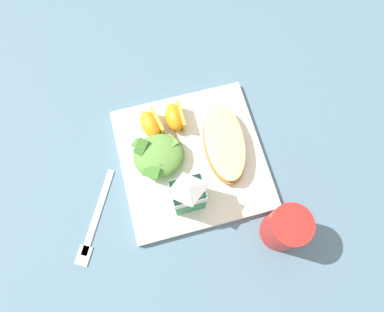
{
  "coord_description": "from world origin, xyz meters",
  "views": [
    {
      "loc": [
        0.06,
        0.22,
        0.68
      ],
      "look_at": [
        0.0,
        0.0,
        0.03
      ],
      "focal_mm": 33.03,
      "sensor_mm": 36.0,
      "label": 1
    }
  ],
  "objects_px": {
    "cheesy_pizza_bread": "(224,143)",
    "white_plate": "(192,159)",
    "green_salad_pile": "(159,156)",
    "orange_wedge_middle": "(151,124)",
    "metal_fork": "(94,224)",
    "drinking_red_cup": "(285,228)",
    "milk_carton": "(188,194)",
    "orange_wedge_front": "(175,117)"
  },
  "relations": [
    {
      "from": "green_salad_pile",
      "to": "milk_carton",
      "type": "height_order",
      "value": "milk_carton"
    },
    {
      "from": "green_salad_pile",
      "to": "milk_carton",
      "type": "bearing_deg",
      "value": 109.3
    },
    {
      "from": "white_plate",
      "to": "drinking_red_cup",
      "type": "distance_m",
      "value": 0.22
    },
    {
      "from": "cheesy_pizza_bread",
      "to": "orange_wedge_front",
      "type": "height_order",
      "value": "orange_wedge_front"
    },
    {
      "from": "green_salad_pile",
      "to": "orange_wedge_middle",
      "type": "xyz_separation_m",
      "value": [
        0.0,
        -0.07,
        -0.0
      ]
    },
    {
      "from": "green_salad_pile",
      "to": "milk_carton",
      "type": "distance_m",
      "value": 0.11
    },
    {
      "from": "white_plate",
      "to": "orange_wedge_middle",
      "type": "relative_size",
      "value": 4.24
    },
    {
      "from": "cheesy_pizza_bread",
      "to": "drinking_red_cup",
      "type": "height_order",
      "value": "drinking_red_cup"
    },
    {
      "from": "green_salad_pile",
      "to": "orange_wedge_front",
      "type": "height_order",
      "value": "green_salad_pile"
    },
    {
      "from": "cheesy_pizza_bread",
      "to": "orange_wedge_front",
      "type": "xyz_separation_m",
      "value": [
        0.08,
        -0.08,
        0.0
      ]
    },
    {
      "from": "green_salad_pile",
      "to": "cheesy_pizza_bread",
      "type": "bearing_deg",
      "value": 177.16
    },
    {
      "from": "cheesy_pizza_bread",
      "to": "green_salad_pile",
      "type": "relative_size",
      "value": 1.77
    },
    {
      "from": "white_plate",
      "to": "drinking_red_cup",
      "type": "relative_size",
      "value": 2.64
    },
    {
      "from": "white_plate",
      "to": "cheesy_pizza_bread",
      "type": "bearing_deg",
      "value": -173.84
    },
    {
      "from": "cheesy_pizza_bread",
      "to": "green_salad_pile",
      "type": "distance_m",
      "value": 0.13
    },
    {
      "from": "drinking_red_cup",
      "to": "orange_wedge_front",
      "type": "bearing_deg",
      "value": -63.2
    },
    {
      "from": "cheesy_pizza_bread",
      "to": "orange_wedge_middle",
      "type": "bearing_deg",
      "value": -30.0
    },
    {
      "from": "milk_carton",
      "to": "orange_wedge_front",
      "type": "xyz_separation_m",
      "value": [
        -0.02,
        -0.17,
        -0.04
      ]
    },
    {
      "from": "cheesy_pizza_bread",
      "to": "metal_fork",
      "type": "distance_m",
      "value": 0.29
    },
    {
      "from": "orange_wedge_middle",
      "to": "drinking_red_cup",
      "type": "relative_size",
      "value": 0.62
    },
    {
      "from": "orange_wedge_front",
      "to": "metal_fork",
      "type": "distance_m",
      "value": 0.26
    },
    {
      "from": "orange_wedge_front",
      "to": "orange_wedge_middle",
      "type": "relative_size",
      "value": 0.91
    },
    {
      "from": "green_salad_pile",
      "to": "drinking_red_cup",
      "type": "height_order",
      "value": "drinking_red_cup"
    },
    {
      "from": "white_plate",
      "to": "drinking_red_cup",
      "type": "height_order",
      "value": "drinking_red_cup"
    },
    {
      "from": "white_plate",
      "to": "milk_carton",
      "type": "bearing_deg",
      "value": 70.31
    },
    {
      "from": "drinking_red_cup",
      "to": "green_salad_pile",
      "type": "bearing_deg",
      "value": -46.5
    },
    {
      "from": "metal_fork",
      "to": "orange_wedge_middle",
      "type": "bearing_deg",
      "value": -133.51
    },
    {
      "from": "orange_wedge_front",
      "to": "metal_fork",
      "type": "bearing_deg",
      "value": 38.88
    },
    {
      "from": "cheesy_pizza_bread",
      "to": "drinking_red_cup",
      "type": "relative_size",
      "value": 1.67
    },
    {
      "from": "cheesy_pizza_bread",
      "to": "orange_wedge_middle",
      "type": "xyz_separation_m",
      "value": [
        0.13,
        -0.08,
        0.0
      ]
    },
    {
      "from": "orange_wedge_middle",
      "to": "drinking_red_cup",
      "type": "bearing_deg",
      "value": 125.08
    },
    {
      "from": "orange_wedge_middle",
      "to": "metal_fork",
      "type": "xyz_separation_m",
      "value": [
        0.15,
        0.16,
        -0.03
      ]
    },
    {
      "from": "metal_fork",
      "to": "white_plate",
      "type": "bearing_deg",
      "value": -160.26
    },
    {
      "from": "white_plate",
      "to": "cheesy_pizza_bread",
      "type": "xyz_separation_m",
      "value": [
        -0.07,
        -0.01,
        0.03
      ]
    },
    {
      "from": "milk_carton",
      "to": "orange_wedge_front",
      "type": "height_order",
      "value": "milk_carton"
    },
    {
      "from": "white_plate",
      "to": "orange_wedge_middle",
      "type": "distance_m",
      "value": 0.11
    },
    {
      "from": "green_salad_pile",
      "to": "metal_fork",
      "type": "xyz_separation_m",
      "value": [
        0.15,
        0.09,
        -0.03
      ]
    },
    {
      "from": "orange_wedge_front",
      "to": "white_plate",
      "type": "bearing_deg",
      "value": 98.4
    },
    {
      "from": "green_salad_pile",
      "to": "drinking_red_cup",
      "type": "distance_m",
      "value": 0.27
    },
    {
      "from": "cheesy_pizza_bread",
      "to": "white_plate",
      "type": "bearing_deg",
      "value": 6.16
    },
    {
      "from": "milk_carton",
      "to": "metal_fork",
      "type": "relative_size",
      "value": 0.63
    },
    {
      "from": "green_salad_pile",
      "to": "orange_wedge_middle",
      "type": "bearing_deg",
      "value": -89.78
    }
  ]
}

